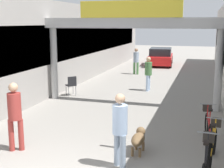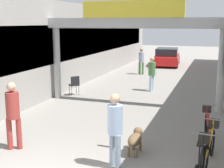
{
  "view_description": "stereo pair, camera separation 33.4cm",
  "coord_description": "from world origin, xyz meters",
  "views": [
    {
      "loc": [
        2.87,
        -4.9,
        3.26
      ],
      "look_at": [
        0.0,
        4.57,
        1.3
      ],
      "focal_mm": 50.0,
      "sensor_mm": 36.0,
      "label": 1
    },
    {
      "loc": [
        3.19,
        -4.8,
        3.26
      ],
      "look_at": [
        0.0,
        4.57,
        1.3
      ],
      "focal_mm": 50.0,
      "sensor_mm": 36.0,
      "label": 2
    }
  ],
  "objects": [
    {
      "name": "dog_on_leash",
      "position": [
        1.35,
        2.45,
        0.37
      ],
      "size": [
        0.32,
        0.8,
        0.59
      ],
      "color": "brown",
      "rests_on": "ground_plane"
    },
    {
      "name": "storefront_left",
      "position": [
        -5.09,
        11.0,
        2.1
      ],
      "size": [
        3.0,
        26.0,
        4.2
      ],
      "color": "#9E9993",
      "rests_on": "ground_plane"
    },
    {
      "name": "parked_car_red",
      "position": [
        -0.5,
        19.18,
        0.64
      ],
      "size": [
        2.08,
        4.13,
        1.33
      ],
      "color": "red",
      "rests_on": "ground_plane"
    },
    {
      "name": "bollard_post_metal",
      "position": [
        0.84,
        2.56,
        0.5
      ],
      "size": [
        0.1,
        0.1,
        0.98
      ],
      "color": "gray",
      "rests_on": "ground_plane"
    },
    {
      "name": "pedestrian_companion",
      "position": [
        -1.7,
        1.66,
        1.03
      ],
      "size": [
        0.46,
        0.46,
        1.79
      ],
      "color": "#99332D",
      "rests_on": "ground_plane"
    },
    {
      "name": "bicycle_red_third",
      "position": [
        3.04,
        3.85,
        0.44
      ],
      "size": [
        0.46,
        1.69,
        0.98
      ],
      "color": "black",
      "rests_on": "ground_plane"
    },
    {
      "name": "pedestrian_carrying_crate",
      "position": [
        0.25,
        9.75,
        0.94
      ],
      "size": [
        0.38,
        0.39,
        1.65
      ],
      "color": "#A5BFE0",
      "rests_on": "ground_plane"
    },
    {
      "name": "bicycle_black_nearest",
      "position": [
        2.99,
        1.36,
        0.44
      ],
      "size": [
        0.46,
        1.69,
        0.98
      ],
      "color": "black",
      "rests_on": "ground_plane"
    },
    {
      "name": "arcade_sign_gateway",
      "position": [
        0.0,
        7.03,
        2.9
      ],
      "size": [
        7.4,
        0.47,
        4.08
      ],
      "color": "#B2B2B2",
      "rests_on": "ground_plane"
    },
    {
      "name": "pedestrian_elderly_walking",
      "position": [
        -1.38,
        14.39,
        0.95
      ],
      "size": [
        0.43,
        0.43,
        1.66
      ],
      "color": "#4C7F47",
      "rests_on": "ground_plane"
    },
    {
      "name": "cafe_chair_black_nearer",
      "position": [
        -2.87,
        7.73,
        0.54
      ],
      "size": [
        0.57,
        0.57,
        0.89
      ],
      "color": "gray",
      "rests_on": "ground_plane"
    },
    {
      "name": "bicycle_orange_second",
      "position": [
        3.15,
        2.49,
        0.44
      ],
      "size": [
        0.46,
        1.69,
        0.98
      ],
      "color": "black",
      "rests_on": "ground_plane"
    },
    {
      "name": "pedestrian_with_dog",
      "position": [
        1.11,
        1.52,
        0.99
      ],
      "size": [
        0.48,
        0.48,
        1.73
      ],
      "color": "#8C9EB2",
      "rests_on": "ground_plane"
    }
  ]
}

